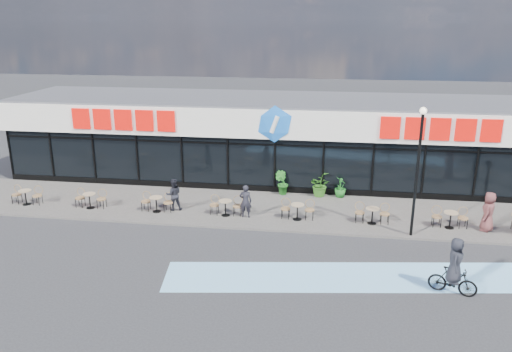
# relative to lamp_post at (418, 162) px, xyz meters

# --- Properties ---
(ground) EXTENTS (120.00, 120.00, 0.00)m
(ground) POSITION_rel_lamp_post_xyz_m (-6.34, -2.30, -3.32)
(ground) COLOR #28282B
(ground) RESTS_ON ground
(sidewalk) EXTENTS (44.00, 5.00, 0.10)m
(sidewalk) POSITION_rel_lamp_post_xyz_m (-6.34, 2.20, -3.27)
(sidewalk) COLOR #59554F
(sidewalk) RESTS_ON ground
(bike_lane) EXTENTS (14.17, 4.13, 0.01)m
(bike_lane) POSITION_rel_lamp_post_xyz_m (-2.34, -3.80, -3.32)
(bike_lane) COLOR #7CBEEB
(bike_lane) RESTS_ON ground
(building) EXTENTS (30.60, 6.57, 4.75)m
(building) POSITION_rel_lamp_post_xyz_m (-6.34, 7.63, -0.99)
(building) COLOR black
(building) RESTS_ON ground
(lamp_post) EXTENTS (0.28, 0.28, 5.46)m
(lamp_post) POSITION_rel_lamp_post_xyz_m (0.00, 0.00, 0.00)
(lamp_post) COLOR black
(lamp_post) RESTS_ON sidewalk
(bistro_set_0) EXTENTS (1.54, 0.62, 0.90)m
(bistro_set_0) POSITION_rel_lamp_post_xyz_m (-18.26, 1.11, -2.77)
(bistro_set_0) COLOR tan
(bistro_set_0) RESTS_ON sidewalk
(bistro_set_1) EXTENTS (1.54, 0.62, 0.90)m
(bistro_set_1) POSITION_rel_lamp_post_xyz_m (-14.92, 1.11, -2.77)
(bistro_set_1) COLOR tan
(bistro_set_1) RESTS_ON sidewalk
(bistro_set_2) EXTENTS (1.54, 0.62, 0.90)m
(bistro_set_2) POSITION_rel_lamp_post_xyz_m (-11.58, 1.11, -2.77)
(bistro_set_2) COLOR tan
(bistro_set_2) RESTS_ON sidewalk
(bistro_set_3) EXTENTS (1.54, 0.62, 0.90)m
(bistro_set_3) POSITION_rel_lamp_post_xyz_m (-8.24, 1.11, -2.77)
(bistro_set_3) COLOR tan
(bistro_set_3) RESTS_ON sidewalk
(bistro_set_4) EXTENTS (1.54, 0.62, 0.90)m
(bistro_set_4) POSITION_rel_lamp_post_xyz_m (-4.89, 1.11, -2.77)
(bistro_set_4) COLOR tan
(bistro_set_4) RESTS_ON sidewalk
(bistro_set_5) EXTENTS (1.54, 0.62, 0.90)m
(bistro_set_5) POSITION_rel_lamp_post_xyz_m (-1.55, 1.11, -2.77)
(bistro_set_5) COLOR tan
(bistro_set_5) RESTS_ON sidewalk
(bistro_set_6) EXTENTS (1.54, 0.62, 0.90)m
(bistro_set_6) POSITION_rel_lamp_post_xyz_m (1.79, 1.11, -2.77)
(bistro_set_6) COLOR tan
(bistro_set_6) RESTS_ON sidewalk
(potted_plant_left) EXTENTS (0.82, 0.74, 1.24)m
(potted_plant_left) POSITION_rel_lamp_post_xyz_m (-5.93, 4.36, -2.61)
(potted_plant_left) COLOR #1C5C1A
(potted_plant_left) RESTS_ON sidewalk
(potted_plant_mid) EXTENTS (1.23, 1.33, 1.22)m
(potted_plant_mid) POSITION_rel_lamp_post_xyz_m (-4.01, 4.38, -2.61)
(potted_plant_mid) COLOR #2F681D
(potted_plant_mid) RESTS_ON sidewalk
(potted_plant_right) EXTENTS (0.77, 0.77, 1.06)m
(potted_plant_right) POSITION_rel_lamp_post_xyz_m (-2.91, 4.37, -2.69)
(potted_plant_right) COLOR #1B5E1D
(potted_plant_right) RESTS_ON sidewalk
(patron_left) EXTENTS (0.58, 0.39, 1.56)m
(patron_left) POSITION_rel_lamp_post_xyz_m (-7.28, 0.98, -2.45)
(patron_left) COLOR black
(patron_left) RESTS_ON sidewalk
(patron_right) EXTENTS (0.92, 0.82, 1.56)m
(patron_right) POSITION_rel_lamp_post_xyz_m (-10.81, 1.37, -2.44)
(patron_right) COLOR black
(patron_right) RESTS_ON sidewalk
(pedestrian_a) EXTENTS (0.86, 1.01, 1.75)m
(pedestrian_a) POSITION_rel_lamp_post_xyz_m (3.30, 0.97, -2.35)
(pedestrian_a) COLOR brown
(pedestrian_a) RESTS_ON sidewalk
(cyclist_a) EXTENTS (1.65, 0.92, 2.03)m
(cyclist_a) POSITION_rel_lamp_post_xyz_m (0.68, -4.51, -2.48)
(cyclist_a) COLOR black
(cyclist_a) RESTS_ON ground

